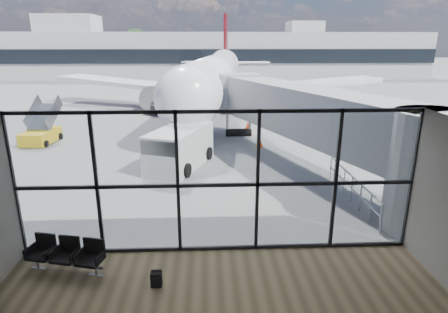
{
  "coord_description": "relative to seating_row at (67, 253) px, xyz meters",
  "views": [
    {
      "loc": [
        -0.3,
        -10.53,
        6.33
      ],
      "look_at": [
        0.32,
        3.0,
        2.18
      ],
      "focal_mm": 30.0,
      "sensor_mm": 36.0,
      "label": 1
    }
  ],
  "objects": [
    {
      "name": "belt_loader",
      "position": [
        -0.48,
        25.0,
        -0.01
      ],
      "size": [
        1.64,
        3.61,
        1.61
      ],
      "rotation": [
        0.0,
        0.0,
        0.1
      ],
      "color": "black",
      "rests_on": "ground"
    },
    {
      "name": "traffic_cone_c",
      "position": [
        7.12,
        17.9,
        -0.25
      ],
      "size": [
        0.45,
        0.45,
        0.64
      ],
      "color": "red",
      "rests_on": "ground"
    },
    {
      "name": "tree_1",
      "position": [
        -34.64,
        72.9,
        4.7
      ],
      "size": [
        5.61,
        5.61,
        8.07
      ],
      "color": "#382619",
      "rests_on": "ground"
    },
    {
      "name": "backpack",
      "position": [
        2.63,
        -0.91,
        -0.34
      ],
      "size": [
        0.3,
        0.27,
        0.45
      ],
      "rotation": [
        0.0,
        0.0,
        0.0
      ],
      "color": "black",
      "rests_on": "ground"
    },
    {
      "name": "seating_row",
      "position": [
        0.0,
        0.0,
        0.0
      ],
      "size": [
        2.26,
        1.11,
        1.0
      ],
      "rotation": [
        0.0,
        0.0,
        -0.24
      ],
      "color": "gray",
      "rests_on": "ground"
    },
    {
      "name": "traffic_cone_a",
      "position": [
        7.35,
        13.08,
        -0.25
      ],
      "size": [
        0.45,
        0.45,
        0.65
      ],
      "color": "#FF430D",
      "rests_on": "ground"
    },
    {
      "name": "tree_2",
      "position": [
        -28.64,
        72.9,
        5.32
      ],
      "size": [
        6.27,
        6.27,
        9.03
      ],
      "color": "#382619",
      "rests_on": "ground"
    },
    {
      "name": "jet_bridge",
      "position": [
        9.26,
        7.97,
        2.21
      ],
      "size": [
        8.0,
        16.5,
        4.33
      ],
      "color": "#929596",
      "rests_on": "ground"
    },
    {
      "name": "far_terminal",
      "position": [
        3.77,
        62.87,
        3.65
      ],
      "size": [
        80.0,
        12.2,
        11.0
      ],
      "color": "#B5B6B1",
      "rests_on": "ground"
    },
    {
      "name": "glass_curtain_wall",
      "position": [
        4.36,
        0.9,
        1.69
      ],
      "size": [
        12.1,
        0.12,
        4.5
      ],
      "color": "white",
      "rests_on": "ground"
    },
    {
      "name": "service_van",
      "position": [
        2.56,
        9.31,
        0.49
      ],
      "size": [
        3.56,
        5.11,
        2.04
      ],
      "rotation": [
        0.0,
        0.0,
        -0.36
      ],
      "color": "silver",
      "rests_on": "ground"
    },
    {
      "name": "tree_5",
      "position": [
        -10.64,
        72.9,
        5.32
      ],
      "size": [
        6.27,
        6.27,
        9.03
      ],
      "color": "#382619",
      "rests_on": "ground"
    },
    {
      "name": "mobile_stairs",
      "position": [
        -6.8,
        14.67,
        0.0
      ],
      "size": [
        1.98,
        3.43,
        2.33
      ],
      "rotation": [
        0.0,
        0.0,
        -0.08
      ],
      "color": "gold",
      "rests_on": "ground"
    },
    {
      "name": "tree_3",
      "position": [
        -22.64,
        72.9,
        4.08
      ],
      "size": [
        4.95,
        4.95,
        7.12
      ],
      "color": "#382619",
      "rests_on": "ground"
    },
    {
      "name": "lounge_shell",
      "position": [
        4.36,
        -3.9,
        2.1
      ],
      "size": [
        12.02,
        8.01,
        4.51
      ],
      "color": "brown",
      "rests_on": "ground"
    },
    {
      "name": "apron_railing",
      "position": [
        9.96,
        4.4,
        0.16
      ],
      "size": [
        0.06,
        5.46,
        1.11
      ],
      "color": "gray",
      "rests_on": "ground"
    },
    {
      "name": "traffic_cone_b",
      "position": [
        7.06,
        16.11,
        -0.31
      ],
      "size": [
        0.36,
        0.36,
        0.51
      ],
      "color": "orange",
      "rests_on": "ground"
    },
    {
      "name": "ground",
      "position": [
        4.36,
        40.9,
        -0.55
      ],
      "size": [
        220.0,
        220.0,
        0.0
      ],
      "primitive_type": "plane",
      "color": "slate",
      "rests_on": "ground"
    },
    {
      "name": "airliner",
      "position": [
        4.89,
        29.33,
        2.53
      ],
      "size": [
        33.69,
        39.18,
        10.11
      ],
      "rotation": [
        0.0,
        0.0,
        -0.12
      ],
      "color": "white",
      "rests_on": "ground"
    },
    {
      "name": "tree_4",
      "position": [
        -16.64,
        72.9,
        4.7
      ],
      "size": [
        5.61,
        5.61,
        8.07
      ],
      "color": "#382619",
      "rests_on": "ground"
    }
  ]
}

